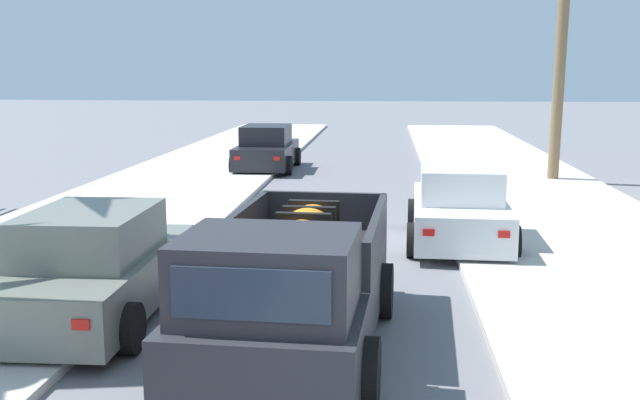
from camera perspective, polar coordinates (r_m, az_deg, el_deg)
sidewalk_left at (r=17.13m, az=-16.07°, el=-1.78°), size 5.11×60.00×0.12m
sidewalk_right at (r=16.46m, az=18.45°, el=-2.37°), size 5.11×60.00×0.12m
curb_left at (r=16.76m, az=-12.38°, el=-1.91°), size 0.16×60.00×0.10m
curb_right at (r=16.23m, az=14.48°, el=-2.38°), size 0.16×60.00×0.10m
pickup_truck at (r=9.03m, az=-2.00°, el=-6.79°), size 2.41×5.30×1.80m
car_left_near at (r=10.81m, az=-16.76°, el=-4.97°), size 2.07×4.28×1.54m
car_right_near at (r=25.88m, az=-4.06°, el=3.86°), size 2.05×4.27×1.54m
car_left_mid at (r=15.10m, az=10.51°, el=-0.57°), size 2.14×4.31×1.54m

